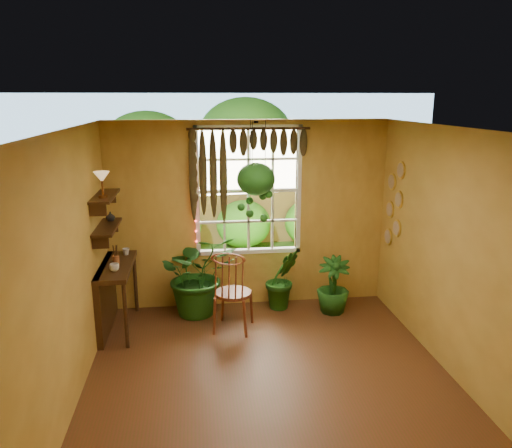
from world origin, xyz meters
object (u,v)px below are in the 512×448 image
at_px(counter_ledge, 109,290).
at_px(hanging_basket, 256,182).
at_px(potted_plant_left, 198,274).
at_px(potted_plant_mid, 282,279).
at_px(windsor_chair, 233,304).

bearing_deg(counter_ledge, hanging_basket, 10.84).
bearing_deg(hanging_basket, potted_plant_left, -178.46).
height_order(potted_plant_left, hanging_basket, hanging_basket).
distance_m(counter_ledge, potted_plant_mid, 2.40).
bearing_deg(hanging_basket, windsor_chair, -122.40).
relative_size(counter_ledge, hanging_basket, 0.88).
xyz_separation_m(counter_ledge, potted_plant_mid, (2.37, 0.40, -0.11)).
height_order(potted_plant_mid, hanging_basket, hanging_basket).
distance_m(windsor_chair, potted_plant_left, 0.76).
xyz_separation_m(windsor_chair, hanging_basket, (0.38, 0.61, 1.50)).
relative_size(potted_plant_left, potted_plant_mid, 1.33).
xyz_separation_m(potted_plant_mid, hanging_basket, (-0.39, -0.02, 1.43)).
relative_size(windsor_chair, potted_plant_mid, 1.44).
bearing_deg(windsor_chair, hanging_basket, 76.25).
xyz_separation_m(potted_plant_left, hanging_basket, (0.82, 0.02, 1.28)).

